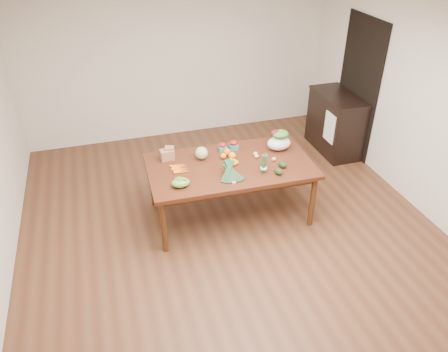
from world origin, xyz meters
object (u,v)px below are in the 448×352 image
object	(u,v)px
kale_bunch	(232,173)
mandarin_cluster	(231,161)
dining_table	(230,190)
cabbage	(201,153)
cabinet	(335,123)
paper_bag	(167,154)
salad_bag	(279,141)
asparagus_bundle	(264,164)

from	to	relation	value
kale_bunch	mandarin_cluster	bearing A→B (deg)	74.84
dining_table	kale_bunch	world-z (taller)	kale_bunch
cabbage	cabinet	bearing A→B (deg)	21.24
cabinet	paper_bag	bearing A→B (deg)	-163.66
salad_bag	cabbage	bearing A→B (deg)	177.06
dining_table	paper_bag	world-z (taller)	paper_bag
mandarin_cluster	kale_bunch	distance (m)	0.32
kale_bunch	cabbage	bearing A→B (deg)	112.82
cabinet	asparagus_bundle	size ratio (longest dim) A/B	4.08
dining_table	paper_bag	xyz separation A→B (m)	(-0.70, 0.35, 0.45)
paper_bag	mandarin_cluster	distance (m)	0.79
kale_bunch	dining_table	bearing A→B (deg)	76.60
dining_table	paper_bag	distance (m)	0.90
cabbage	mandarin_cluster	distance (m)	0.39
mandarin_cluster	kale_bunch	xyz separation A→B (m)	(-0.09, -0.31, 0.04)
cabinet	salad_bag	distance (m)	1.78
salad_bag	dining_table	bearing A→B (deg)	-165.64
mandarin_cluster	salad_bag	distance (m)	0.73
cabinet	salad_bag	world-z (taller)	salad_bag
cabbage	kale_bunch	distance (m)	0.59
kale_bunch	salad_bag	world-z (taller)	salad_bag
dining_table	paper_bag	bearing A→B (deg)	155.43
paper_bag	kale_bunch	world-z (taller)	kale_bunch
paper_bag	kale_bunch	distance (m)	0.90
dining_table	salad_bag	xyz separation A→B (m)	(0.71, 0.18, 0.49)
dining_table	salad_bag	distance (m)	0.88
kale_bunch	cabinet	bearing A→B (deg)	35.55
mandarin_cluster	asparagus_bundle	distance (m)	0.43
dining_table	mandarin_cluster	distance (m)	0.42
mandarin_cluster	salad_bag	bearing A→B (deg)	14.87
asparagus_bundle	salad_bag	world-z (taller)	asparagus_bundle
dining_table	mandarin_cluster	xyz separation A→B (m)	(0.01, -0.00, 0.42)
cabinet	cabbage	xyz separation A→B (m)	(-2.42, -0.94, 0.36)
kale_bunch	asparagus_bundle	bearing A→B (deg)	4.18
salad_bag	cabinet	bearing A→B (deg)	35.01
paper_bag	dining_table	bearing A→B (deg)	-26.18
cabbage	paper_bag	bearing A→B (deg)	164.58
salad_bag	paper_bag	bearing A→B (deg)	173.38
paper_bag	asparagus_bundle	world-z (taller)	asparagus_bundle
mandarin_cluster	kale_bunch	bearing A→B (deg)	-106.78
asparagus_bundle	paper_bag	bearing A→B (deg)	149.43
cabbage	salad_bag	distance (m)	1.01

